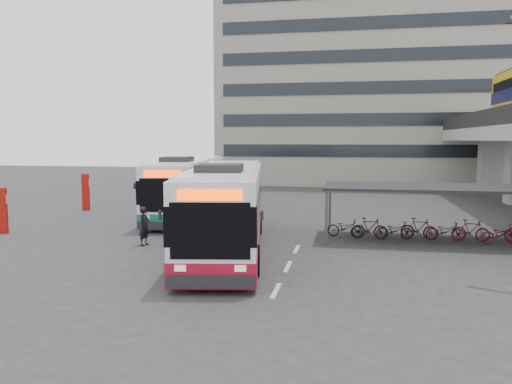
# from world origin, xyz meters

# --- Properties ---
(ground) EXTENTS (120.00, 120.00, 0.00)m
(ground) POSITION_xyz_m (0.00, 0.00, 0.00)
(ground) COLOR #28282B
(ground) RESTS_ON ground
(bike_shelter) EXTENTS (10.00, 4.00, 2.54)m
(bike_shelter) POSITION_xyz_m (8.47, 3.00, 1.30)
(bike_shelter) COLOR #595B60
(bike_shelter) RESTS_ON ground
(office_block) EXTENTS (30.00, 15.00, 25.00)m
(office_block) POSITION_xyz_m (6.00, 36.00, 12.50)
(office_block) COLOR gray
(office_block) RESTS_ON ground
(road_markings) EXTENTS (0.15, 7.60, 0.01)m
(road_markings) POSITION_xyz_m (2.50, -3.00, 0.01)
(road_markings) COLOR beige
(road_markings) RESTS_ON ground
(bus_main) EXTENTS (4.87, 13.13, 3.80)m
(bus_main) POSITION_xyz_m (-0.41, -0.58, 1.76)
(bus_main) COLOR white
(bus_main) RESTS_ON ground
(bus_teal) EXTENTS (4.18, 12.83, 3.73)m
(bus_teal) POSITION_xyz_m (-5.09, 8.45, 1.73)
(bus_teal) COLOR white
(bus_teal) RESTS_ON ground
(pedestrian) EXTENTS (0.53, 0.70, 1.72)m
(pedestrian) POSITION_xyz_m (-4.20, -0.47, 0.86)
(pedestrian) COLOR black
(pedestrian) RESTS_ON ground
(sign_totem_mid) EXTENTS (0.50, 0.15, 2.29)m
(sign_totem_mid) POSITION_xyz_m (-12.24, 0.85, 1.19)
(sign_totem_mid) COLOR #960F09
(sign_totem_mid) RESTS_ON ground
(sign_totem_north) EXTENTS (0.52, 0.21, 2.41)m
(sign_totem_north) POSITION_xyz_m (-12.48, 9.19, 1.25)
(sign_totem_north) COLOR #960F09
(sign_totem_north) RESTS_ON ground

